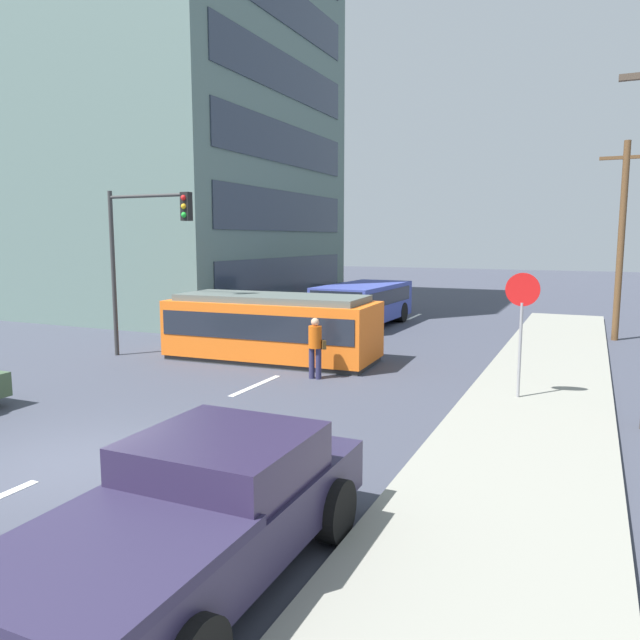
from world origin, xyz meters
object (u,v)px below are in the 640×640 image
object	(u,v)px
pedestrian_crossing	(315,345)
parked_sedan_mid	(238,319)
streetcar_tram	(272,326)
city_bus	(363,302)
parked_sedan_furthest	(341,293)
parked_sedan_far	(289,304)
stop_sign	(522,309)
pickup_truck_parked	(199,514)
traffic_light_mast	(142,241)
utility_pole_mid	(621,238)

from	to	relation	value
pedestrian_crossing	parked_sedan_mid	bearing A→B (deg)	136.58
streetcar_tram	city_bus	size ratio (longest dim) A/B	1.12
parked_sedan_furthest	parked_sedan_far	bearing A→B (deg)	-89.03
pedestrian_crossing	streetcar_tram	bearing A→B (deg)	142.73
parked_sedan_mid	stop_sign	distance (m)	12.92
city_bus	parked_sedan_far	world-z (taller)	city_bus
city_bus	stop_sign	distance (m)	12.76
parked_sedan_mid	parked_sedan_far	xyz separation A→B (m)	(-0.60, 5.58, -0.00)
stop_sign	pickup_truck_parked	bearing A→B (deg)	-104.43
streetcar_tram	traffic_light_mast	bearing A→B (deg)	-159.43
city_bus	parked_sedan_far	xyz separation A→B (m)	(-4.35, 1.37, -0.43)
streetcar_tram	pickup_truck_parked	distance (m)	12.33
parked_sedan_mid	traffic_light_mast	xyz separation A→B (m)	(-0.06, -5.39, 3.08)
pedestrian_crossing	parked_sedan_furthest	bearing A→B (deg)	110.40
city_bus	pedestrian_crossing	xyz separation A→B (m)	(2.30, -9.94, -0.11)
streetcar_tram	stop_sign	size ratio (longest dim) A/B	2.31
pedestrian_crossing	traffic_light_mast	bearing A→B (deg)	176.83
stop_sign	pedestrian_crossing	bearing A→B (deg)	177.28
parked_sedan_mid	parked_sedan_far	size ratio (longest dim) A/B	0.94
parked_sedan_mid	utility_pole_mid	bearing A→B (deg)	18.62
pickup_truck_parked	utility_pole_mid	size ratio (longest dim) A/B	0.69
streetcar_tram	parked_sedan_mid	size ratio (longest dim) A/B	1.56
streetcar_tram	pickup_truck_parked	size ratio (longest dim) A/B	1.33
traffic_light_mast	utility_pole_mid	world-z (taller)	utility_pole_mid
city_bus	pedestrian_crossing	size ratio (longest dim) A/B	3.57
stop_sign	traffic_light_mast	bearing A→B (deg)	177.04
parked_sedan_far	utility_pole_mid	distance (m)	14.65
stop_sign	traffic_light_mast	xyz separation A→B (m)	(-11.41, 0.59, 1.51)
pickup_truck_parked	traffic_light_mast	xyz separation A→B (m)	(-9.06, 9.72, 2.91)
city_bus	pickup_truck_parked	xyz separation A→B (m)	(5.24, -19.33, -0.25)
streetcar_tram	parked_sedan_furthest	world-z (taller)	streetcar_tram
streetcar_tram	pickup_truck_parked	world-z (taller)	streetcar_tram
pedestrian_crossing	parked_sedan_mid	size ratio (longest dim) A/B	0.39
parked_sedan_far	stop_sign	world-z (taller)	stop_sign
streetcar_tram	stop_sign	bearing A→B (deg)	-14.81
parked_sedan_far	parked_sedan_furthest	xyz separation A→B (m)	(-0.12, 6.88, -0.00)
streetcar_tram	stop_sign	world-z (taller)	stop_sign
pedestrian_crossing	parked_sedan_furthest	distance (m)	19.40
pickup_truck_parked	parked_sedan_far	world-z (taller)	pickup_truck_parked
parked_sedan_far	stop_sign	size ratio (longest dim) A/B	1.58
pedestrian_crossing	stop_sign	bearing A→B (deg)	-2.72
parked_sedan_furthest	traffic_light_mast	bearing A→B (deg)	-87.90
parked_sedan_mid	traffic_light_mast	size ratio (longest dim) A/B	0.81
parked_sedan_far	parked_sedan_furthest	size ratio (longest dim) A/B	1.10
pickup_truck_parked	stop_sign	bearing A→B (deg)	75.57
utility_pole_mid	city_bus	bearing A→B (deg)	-177.75
streetcar_tram	utility_pole_mid	bearing A→B (deg)	40.77
parked_sedan_far	pickup_truck_parked	bearing A→B (deg)	-65.12
parked_sedan_far	traffic_light_mast	xyz separation A→B (m)	(0.54, -10.97, 3.08)
streetcar_tram	parked_sedan_furthest	size ratio (longest dim) A/B	1.61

